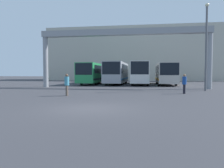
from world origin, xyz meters
TOP-DOWN VIEW (x-y plane):
  - ground_plane at (0.00, 0.00)m, footprint 200.00×200.00m
  - building_backdrop at (0.00, 44.02)m, footprint 40.94×12.00m
  - overhead_gantry at (0.00, 14.86)m, footprint 19.51×0.80m
  - bus_slot_0 at (-5.56, 23.96)m, footprint 2.55×12.26m
  - bus_slot_1 at (-1.85, 23.56)m, footprint 2.61×11.45m
  - bus_slot_2 at (1.85, 23.80)m, footprint 2.53×11.93m
  - bus_slot_3 at (5.56, 23.41)m, footprint 2.59×11.16m
  - pedestrian_far_center at (5.83, 8.65)m, footprint 0.34×0.34m
  - pedestrian_mid_left at (-3.25, 5.51)m, footprint 0.35×0.35m
  - lamp_post at (8.38, 12.07)m, footprint 0.36×0.36m

SIDE VIEW (x-z plane):
  - ground_plane at x=0.00m, z-range 0.00..0.00m
  - pedestrian_far_center at x=5.83m, z-range 0.05..1.69m
  - pedestrian_mid_left at x=-3.25m, z-range 0.05..1.72m
  - bus_slot_3 at x=5.56m, z-range 0.24..3.36m
  - bus_slot_0 at x=-5.56m, z-range 0.24..3.40m
  - bus_slot_1 at x=-1.85m, z-range 0.25..3.57m
  - bus_slot_2 at x=1.85m, z-range 0.25..3.58m
  - lamp_post at x=8.38m, z-range 0.36..8.77m
  - overhead_gantry at x=0.00m, z-range 2.07..8.83m
  - building_backdrop at x=0.00m, z-range 0.00..12.23m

